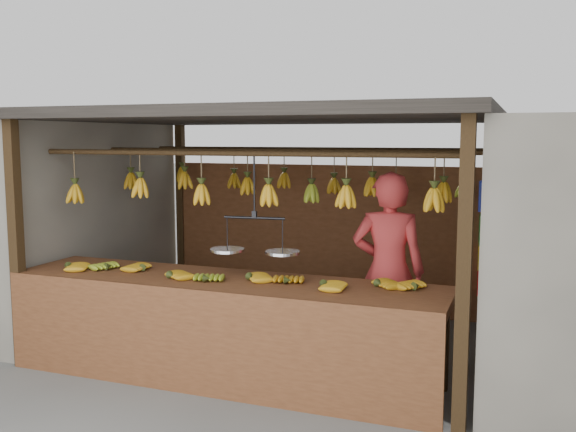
% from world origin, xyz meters
% --- Properties ---
extents(ground, '(80.00, 80.00, 0.00)m').
position_xyz_m(ground, '(0.00, 0.00, 0.00)').
color(ground, '#5B5B57').
extents(stall, '(4.30, 3.30, 2.40)m').
position_xyz_m(stall, '(0.00, 0.33, 1.97)').
color(stall, black).
rests_on(stall, ground).
extents(neighbor_left, '(3.00, 3.00, 2.30)m').
position_xyz_m(neighbor_left, '(-3.60, 0.00, 1.15)').
color(neighbor_left, slate).
rests_on(neighbor_left, ground).
extents(counter, '(3.93, 0.89, 0.96)m').
position_xyz_m(counter, '(-0.07, -1.24, 0.72)').
color(counter, brown).
rests_on(counter, ground).
extents(hanging_bananas, '(3.65, 2.24, 0.38)m').
position_xyz_m(hanging_bananas, '(-0.00, 0.00, 1.63)').
color(hanging_bananas, '#B67F13').
rests_on(hanging_bananas, ground).
extents(balance_scale, '(0.80, 0.35, 0.87)m').
position_xyz_m(balance_scale, '(0.18, -1.00, 1.19)').
color(balance_scale, black).
rests_on(balance_scale, ground).
extents(vendor, '(0.72, 0.52, 1.83)m').
position_xyz_m(vendor, '(1.23, -0.35, 0.92)').
color(vendor, '#BF3333').
rests_on(vendor, ground).
extents(bag_bundles, '(0.08, 0.26, 1.29)m').
position_xyz_m(bag_bundles, '(1.94, 1.35, 0.99)').
color(bag_bundles, '#1426BF').
rests_on(bag_bundles, ground).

